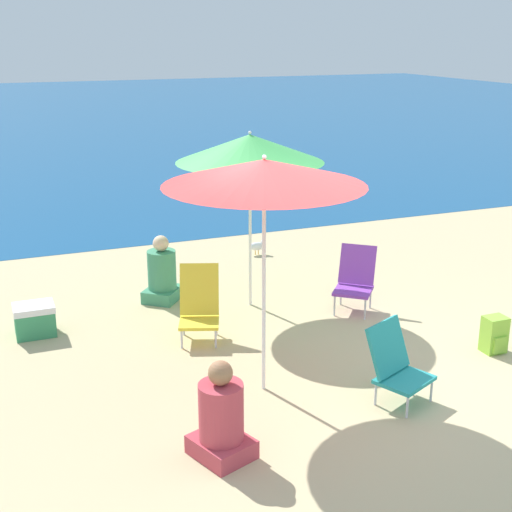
{
  "coord_description": "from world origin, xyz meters",
  "views": [
    {
      "loc": [
        -3.11,
        -5.5,
        3.32
      ],
      "look_at": [
        -0.41,
        1.31,
        1.0
      ],
      "focal_mm": 50.0,
      "sensor_mm": 36.0,
      "label": 1
    }
  ],
  "objects_px": {
    "beach_chair_teal": "(396,363)",
    "person_seated_far": "(162,275)",
    "beach_chair_purple": "(355,278)",
    "cooler_box": "(35,320)",
    "backpack_lime": "(494,335)",
    "beach_umbrella_green": "(250,149)",
    "beach_umbrella_red": "(264,173)",
    "seagull": "(257,246)",
    "person_seated_near": "(221,419)",
    "beach_chair_yellow": "(199,304)"
  },
  "relations": [
    {
      "from": "person_seated_far",
      "to": "cooler_box",
      "type": "bearing_deg",
      "value": -122.48
    },
    {
      "from": "beach_umbrella_green",
      "to": "person_seated_far",
      "type": "bearing_deg",
      "value": 150.14
    },
    {
      "from": "seagull",
      "to": "beach_chair_purple",
      "type": "bearing_deg",
      "value": -83.46
    },
    {
      "from": "person_seated_near",
      "to": "seagull",
      "type": "distance_m",
      "value": 5.5
    },
    {
      "from": "person_seated_far",
      "to": "cooler_box",
      "type": "distance_m",
      "value": 1.72
    },
    {
      "from": "person_seated_near",
      "to": "cooler_box",
      "type": "xyz_separation_m",
      "value": [
        -1.19,
        3.09,
        -0.15
      ]
    },
    {
      "from": "beach_chair_yellow",
      "to": "cooler_box",
      "type": "height_order",
      "value": "beach_chair_yellow"
    },
    {
      "from": "beach_umbrella_red",
      "to": "backpack_lime",
      "type": "bearing_deg",
      "value": -3.16
    },
    {
      "from": "beach_chair_teal",
      "to": "cooler_box",
      "type": "height_order",
      "value": "beach_chair_teal"
    },
    {
      "from": "beach_umbrella_green",
      "to": "person_seated_far",
      "type": "xyz_separation_m",
      "value": [
        -0.99,
        0.57,
        -1.64
      ]
    },
    {
      "from": "beach_chair_yellow",
      "to": "seagull",
      "type": "xyz_separation_m",
      "value": [
        1.76,
        2.66,
        -0.26
      ]
    },
    {
      "from": "beach_umbrella_green",
      "to": "cooler_box",
      "type": "bearing_deg",
      "value": 179.27
    },
    {
      "from": "cooler_box",
      "to": "person_seated_near",
      "type": "bearing_deg",
      "value": -68.97
    },
    {
      "from": "backpack_lime",
      "to": "cooler_box",
      "type": "relative_size",
      "value": 0.89
    },
    {
      "from": "beach_chair_purple",
      "to": "backpack_lime",
      "type": "distance_m",
      "value": 1.85
    },
    {
      "from": "person_seated_far",
      "to": "seagull",
      "type": "bearing_deg",
      "value": 75.75
    },
    {
      "from": "backpack_lime",
      "to": "cooler_box",
      "type": "xyz_separation_m",
      "value": [
        -4.57,
        2.3,
        -0.01
      ]
    },
    {
      "from": "beach_umbrella_green",
      "to": "beach_chair_yellow",
      "type": "bearing_deg",
      "value": -141.02
    },
    {
      "from": "person_seated_near",
      "to": "backpack_lime",
      "type": "relative_size",
      "value": 2.11
    },
    {
      "from": "person_seated_far",
      "to": "backpack_lime",
      "type": "distance_m",
      "value": 4.08
    },
    {
      "from": "person_seated_far",
      "to": "person_seated_near",
      "type": "bearing_deg",
      "value": -57.63
    },
    {
      "from": "person_seated_near",
      "to": "beach_chair_purple",
      "type": "bearing_deg",
      "value": 22.86
    },
    {
      "from": "beach_umbrella_red",
      "to": "person_seated_far",
      "type": "relative_size",
      "value": 2.64
    },
    {
      "from": "beach_umbrella_green",
      "to": "cooler_box",
      "type": "xyz_separation_m",
      "value": [
        -2.62,
        0.03,
        -1.8
      ]
    },
    {
      "from": "beach_chair_yellow",
      "to": "seagull",
      "type": "bearing_deg",
      "value": 76.3
    },
    {
      "from": "person_seated_far",
      "to": "beach_chair_teal",
      "type": "bearing_deg",
      "value": -28.32
    },
    {
      "from": "person_seated_near",
      "to": "backpack_lime",
      "type": "distance_m",
      "value": 3.47
    },
    {
      "from": "beach_umbrella_red",
      "to": "cooler_box",
      "type": "height_order",
      "value": "beach_umbrella_red"
    },
    {
      "from": "beach_umbrella_red",
      "to": "backpack_lime",
      "type": "xyz_separation_m",
      "value": [
        2.63,
        -0.15,
        -1.93
      ]
    },
    {
      "from": "beach_umbrella_red",
      "to": "person_seated_far",
      "type": "bearing_deg",
      "value": 96.5
    },
    {
      "from": "beach_chair_teal",
      "to": "seagull",
      "type": "distance_m",
      "value": 4.73
    },
    {
      "from": "cooler_box",
      "to": "seagull",
      "type": "xyz_separation_m",
      "value": [
        3.49,
        1.9,
        -0.04
      ]
    },
    {
      "from": "beach_chair_teal",
      "to": "person_seated_far",
      "type": "xyz_separation_m",
      "value": [
        -1.37,
        3.33,
        -0.04
      ]
    },
    {
      "from": "beach_umbrella_green",
      "to": "person_seated_near",
      "type": "height_order",
      "value": "beach_umbrella_green"
    },
    {
      "from": "person_seated_far",
      "to": "seagull",
      "type": "distance_m",
      "value": 2.32
    },
    {
      "from": "beach_umbrella_red",
      "to": "beach_chair_purple",
      "type": "height_order",
      "value": "beach_umbrella_red"
    },
    {
      "from": "beach_chair_teal",
      "to": "beach_chair_yellow",
      "type": "distance_m",
      "value": 2.41
    },
    {
      "from": "beach_umbrella_green",
      "to": "beach_chair_purple",
      "type": "distance_m",
      "value": 2.05
    },
    {
      "from": "person_seated_near",
      "to": "person_seated_far",
      "type": "distance_m",
      "value": 3.65
    },
    {
      "from": "beach_chair_yellow",
      "to": "backpack_lime",
      "type": "distance_m",
      "value": 3.23
    },
    {
      "from": "beach_umbrella_red",
      "to": "backpack_lime",
      "type": "height_order",
      "value": "beach_umbrella_red"
    },
    {
      "from": "beach_chair_purple",
      "to": "seagull",
      "type": "relative_size",
      "value": 2.92
    },
    {
      "from": "cooler_box",
      "to": "beach_umbrella_green",
      "type": "bearing_deg",
      "value": -0.73
    },
    {
      "from": "beach_chair_purple",
      "to": "cooler_box",
      "type": "height_order",
      "value": "beach_chair_purple"
    },
    {
      "from": "beach_umbrella_green",
      "to": "person_seated_far",
      "type": "height_order",
      "value": "beach_umbrella_green"
    },
    {
      "from": "beach_umbrella_green",
      "to": "person_seated_near",
      "type": "xyz_separation_m",
      "value": [
        -1.43,
        -3.05,
        -1.65
      ]
    },
    {
      "from": "beach_chair_purple",
      "to": "person_seated_near",
      "type": "relative_size",
      "value": 0.93
    },
    {
      "from": "beach_chair_teal",
      "to": "person_seated_far",
      "type": "height_order",
      "value": "person_seated_far"
    },
    {
      "from": "person_seated_far",
      "to": "backpack_lime",
      "type": "height_order",
      "value": "person_seated_far"
    },
    {
      "from": "beach_chair_yellow",
      "to": "beach_umbrella_red",
      "type": "bearing_deg",
      "value": -61.67
    }
  ]
}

